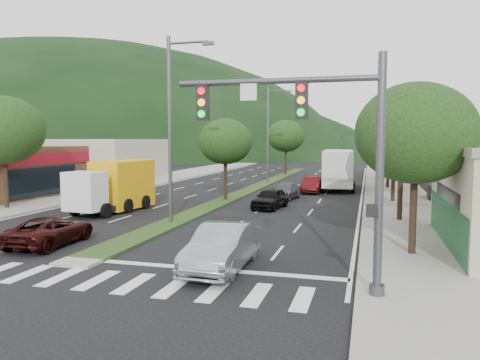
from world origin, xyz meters
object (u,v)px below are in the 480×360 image
(tree_med_far, at_px, (286,136))
(tree_l_a, at_px, (4,130))
(traffic_signal, at_px, (324,138))
(sedan_silver, at_px, (222,247))
(car_queue_c, at_px, (313,185))
(streetlight_near, at_px, (173,121))
(streetlight_mid, at_px, (270,130))
(car_queue_b, at_px, (285,191))
(box_truck, at_px, (115,188))
(car_queue_d, at_px, (340,180))
(tree_r_d, at_px, (389,133))
(car_queue_a, at_px, (270,198))
(tree_r_b, at_px, (402,131))
(tree_r_c, at_px, (394,137))
(tree_r_e, at_px, (385,137))
(suv_maroon, at_px, (51,231))
(tree_med_near, at_px, (225,142))
(motorhome, at_px, (338,169))
(tree_r_a, at_px, (416,133))

(tree_med_far, distance_m, tree_l_a, 36.23)
(traffic_signal, relative_size, sedan_silver, 1.46)
(tree_med_far, distance_m, car_queue_c, 20.18)
(streetlight_near, bearing_deg, streetlight_mid, 90.00)
(sedan_silver, distance_m, car_queue_b, 19.83)
(sedan_silver, xyz_separation_m, car_queue_c, (0.28, 24.79, -0.11))
(box_truck, bearing_deg, car_queue_d, -118.09)
(tree_r_d, xyz_separation_m, tree_med_far, (-12.00, 14.00, -0.17))
(traffic_signal, relative_size, streetlight_mid, 0.70)
(sedan_silver, height_order, car_queue_a, sedan_silver)
(tree_r_b, height_order, car_queue_a, tree_r_b)
(tree_r_b, height_order, tree_r_d, tree_r_d)
(tree_r_c, bearing_deg, tree_l_a, -157.80)
(tree_r_c, xyz_separation_m, car_queue_c, (-6.35, 5.11, -4.06))
(tree_med_far, bearing_deg, tree_r_d, -49.40)
(tree_r_e, relative_size, tree_l_a, 0.93)
(tree_r_e, height_order, tree_l_a, tree_l_a)
(traffic_signal, xyz_separation_m, tree_r_e, (2.97, 41.54, 0.25))
(tree_r_e, relative_size, car_queue_b, 1.61)
(suv_maroon, height_order, car_queue_d, car_queue_d)
(streetlight_near, height_order, box_truck, streetlight_near)
(tree_med_near, bearing_deg, sedan_silver, -73.09)
(streetlight_near, bearing_deg, car_queue_c, 72.34)
(tree_med_near, bearing_deg, motorhome, 55.19)
(traffic_signal, height_order, car_queue_d, traffic_signal)
(car_queue_a, bearing_deg, tree_r_a, -46.36)
(traffic_signal, xyz_separation_m, car_queue_d, (-1.35, 31.65, -3.92))
(tree_r_a, relative_size, tree_med_near, 1.10)
(car_queue_a, distance_m, car_queue_c, 10.13)
(car_queue_b, distance_m, car_queue_c, 5.23)
(tree_med_near, bearing_deg, tree_r_c, 9.46)
(motorhome, bearing_deg, streetlight_mid, 147.65)
(traffic_signal, height_order, tree_r_d, tree_r_d)
(tree_r_a, bearing_deg, traffic_signal, -118.20)
(car_queue_b, bearing_deg, car_queue_d, 78.42)
(tree_r_d, relative_size, motorhome, 0.76)
(tree_r_b, xyz_separation_m, tree_r_e, (0.00, 28.00, -0.14))
(tree_r_b, height_order, tree_r_e, tree_r_b)
(tree_med_far, height_order, sedan_silver, tree_med_far)
(tree_r_d, bearing_deg, car_queue_d, 178.49)
(tree_l_a, distance_m, streetlight_mid, 26.28)
(tree_r_d, distance_m, tree_l_a, 31.63)
(traffic_signal, relative_size, tree_med_near, 1.16)
(tree_r_b, relative_size, motorhome, 0.74)
(tree_l_a, distance_m, streetlight_near, 12.87)
(tree_r_d, bearing_deg, tree_r_c, -90.00)
(tree_r_e, relative_size, streetlight_near, 0.67)
(car_queue_c, distance_m, box_truck, 17.63)
(traffic_signal, bearing_deg, car_queue_c, 97.22)
(traffic_signal, bearing_deg, tree_r_b, 77.63)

